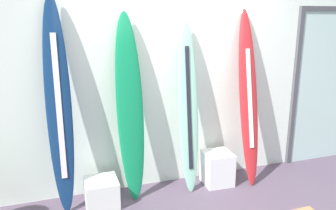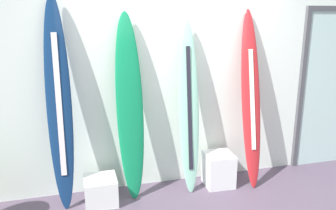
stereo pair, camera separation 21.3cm
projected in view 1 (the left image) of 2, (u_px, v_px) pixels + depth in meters
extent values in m
cube|color=white|center=(172.00, 69.00, 4.05)|extent=(7.20, 0.20, 2.80)
ellipsoid|color=navy|center=(59.00, 107.00, 3.43)|extent=(0.26, 0.34, 2.24)
cube|color=silver|center=(59.00, 107.00, 3.40)|extent=(0.06, 0.20, 1.47)
ellipsoid|color=#11834E|center=(130.00, 109.00, 3.69)|extent=(0.32, 0.34, 2.07)
ellipsoid|color=#8AC9AF|center=(188.00, 108.00, 3.89)|extent=(0.25, 0.37, 1.97)
cube|color=black|center=(189.00, 109.00, 3.86)|extent=(0.06, 0.23, 1.40)
cone|color=black|center=(190.00, 176.00, 4.01)|extent=(0.07, 0.08, 0.11)
ellipsoid|color=red|center=(248.00, 99.00, 4.07)|extent=(0.25, 0.49, 2.10)
cube|color=white|center=(250.00, 99.00, 4.04)|extent=(0.06, 0.24, 1.16)
cone|color=black|center=(250.00, 169.00, 4.17)|extent=(0.07, 0.09, 0.11)
cube|color=silver|center=(102.00, 192.00, 3.70)|extent=(0.35, 0.35, 0.30)
cube|color=silver|center=(217.00, 168.00, 4.16)|extent=(0.35, 0.35, 0.40)
cube|color=silver|center=(326.00, 88.00, 4.72)|extent=(1.02, 0.02, 2.08)
cube|color=#47474C|center=(294.00, 91.00, 4.55)|extent=(0.06, 0.06, 2.08)
cube|color=#47474C|center=(336.00, 9.00, 4.45)|extent=(1.14, 0.06, 0.06)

